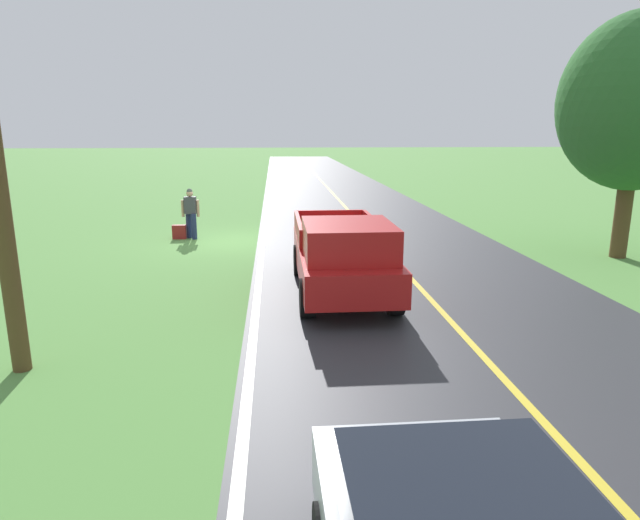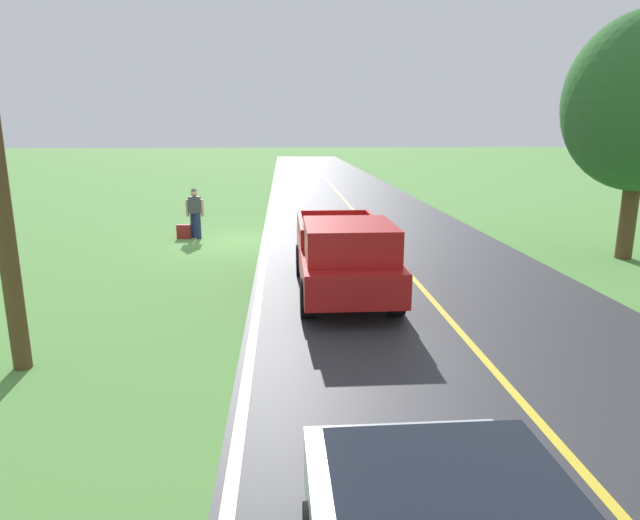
% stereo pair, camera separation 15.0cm
% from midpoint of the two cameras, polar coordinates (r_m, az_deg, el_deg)
% --- Properties ---
extents(ground_plane, '(200.00, 200.00, 0.00)m').
position_cam_midpoint_polar(ground_plane, '(18.88, -9.50, 1.93)').
color(ground_plane, '#568E42').
extents(road_surface, '(8.12, 120.00, 0.00)m').
position_cam_midpoint_polar(road_surface, '(19.10, 5.51, 2.20)').
color(road_surface, '#333338').
rests_on(road_surface, ground).
extents(lane_edge_line, '(0.16, 117.60, 0.00)m').
position_cam_midpoint_polar(lane_edge_line, '(18.81, -6.22, 2.02)').
color(lane_edge_line, silver).
rests_on(lane_edge_line, ground).
extents(lane_centre_line, '(0.14, 117.60, 0.00)m').
position_cam_midpoint_polar(lane_centre_line, '(19.10, 5.51, 2.21)').
color(lane_centre_line, gold).
rests_on(lane_centre_line, ground).
extents(hitchhiker_walking, '(0.62, 0.51, 1.75)m').
position_cam_midpoint_polar(hitchhiker_walking, '(19.52, -13.55, 5.04)').
color(hitchhiker_walking, navy).
rests_on(hitchhiker_walking, ground).
extents(suitcase_carried, '(0.46, 0.21, 0.49)m').
position_cam_midpoint_polar(suitcase_carried, '(19.63, -14.68, 2.85)').
color(suitcase_carried, maroon).
rests_on(suitcase_carried, ground).
extents(pickup_truck_passing, '(2.10, 5.40, 1.82)m').
position_cam_midpoint_polar(pickup_truck_passing, '(12.35, 2.07, 0.62)').
color(pickup_truck_passing, '#B21919').
rests_on(pickup_truck_passing, ground).
extents(tree_far_side_near, '(4.28, 4.28, 6.91)m').
position_cam_midpoint_polar(tree_far_side_near, '(18.19, 29.97, 14.00)').
color(tree_far_side_near, brown).
rests_on(tree_far_side_near, ground).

